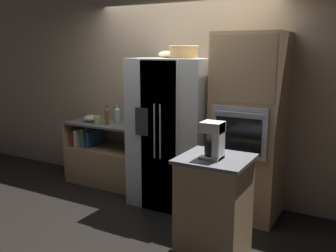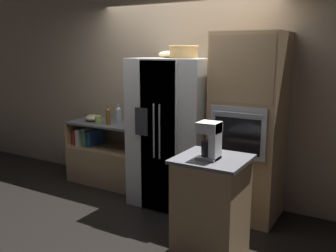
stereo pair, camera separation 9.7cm
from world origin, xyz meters
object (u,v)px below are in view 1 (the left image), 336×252
bottle_short (117,115)px  coffee_maker (214,139)px  mixing_bowl (91,118)px  wicker_basket (184,51)px  wall_oven (248,127)px  bottle_tall (107,116)px  refrigerator (175,132)px  fruit_bowl (168,54)px  mug (97,120)px

bottle_short → coffee_maker: size_ratio=0.82×
bottle_short → mixing_bowl: 0.42m
wicker_basket → mixing_bowl: bearing=174.8°
wall_oven → bottle_tall: (-1.97, -0.05, -0.04)m
refrigerator → fruit_bowl: fruit_bowl is taller
wicker_basket → fruit_bowl: (-0.28, 0.12, -0.04)m
bottle_tall → mug: (-0.16, -0.02, -0.07)m
wicker_basket → mixing_bowl: (-1.56, 0.14, -0.95)m
refrigerator → fruit_bowl: 0.96m
wall_oven → fruit_bowl: bearing=179.7°
refrigerator → bottle_short: 1.04m
wall_oven → fruit_bowl: (-1.05, 0.00, 0.80)m
mug → coffee_maker: size_ratio=0.39×
mixing_bowl → refrigerator: bearing=-4.2°
wall_oven → mug: 2.14m
fruit_bowl → bottle_short: (-0.87, 0.11, -0.84)m
wicker_basket → wall_oven: bearing=8.4°
bottle_tall → mixing_bowl: size_ratio=1.29×
wall_oven → bottle_short: wall_oven is taller
fruit_bowl → bottle_tall: bearing=-176.4°
wall_oven → bottle_short: size_ratio=7.80×
coffee_maker → fruit_bowl: bearing=134.0°
bottle_tall → mug: bottle_tall is taller
fruit_bowl → mug: bearing=-176.0°
bottle_tall → coffee_maker: bearing=-28.0°
refrigerator → coffee_maker: size_ratio=5.54×
wicker_basket → refrigerator: bearing=164.5°
mug → coffee_maker: 2.43m
fruit_bowl → bottle_tall: fruit_bowl is taller
refrigerator → mug: bearing=179.8°
fruit_bowl → bottle_tall: 1.25m
refrigerator → mixing_bowl: refrigerator is taller
refrigerator → coffee_maker: refrigerator is taller
refrigerator → fruit_bowl: bearing=150.6°
mixing_bowl → coffee_maker: size_ratio=0.67×
refrigerator → wicker_basket: wicker_basket is taller
refrigerator → bottle_short: (-1.02, 0.19, 0.11)m
refrigerator → mixing_bowl: 1.43m
bottle_tall → mixing_bowl: bearing=166.8°
wall_oven → wicker_basket: (-0.77, -0.11, 0.84)m
refrigerator → mug: refrigerator is taller
mixing_bowl → coffee_maker: bearing=-26.0°
bottle_tall → mixing_bowl: bottle_tall is taller
fruit_bowl → bottle_tall: (-0.93, -0.06, -0.84)m
fruit_bowl → bottle_tall: size_ratio=0.82×
refrigerator → fruit_bowl: size_ratio=7.80×
refrigerator → wall_oven: size_ratio=0.86×
bottle_tall → bottle_short: bottle_tall is taller
coffee_maker → mixing_bowl: bearing=154.0°
coffee_maker → refrigerator: bearing=132.1°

